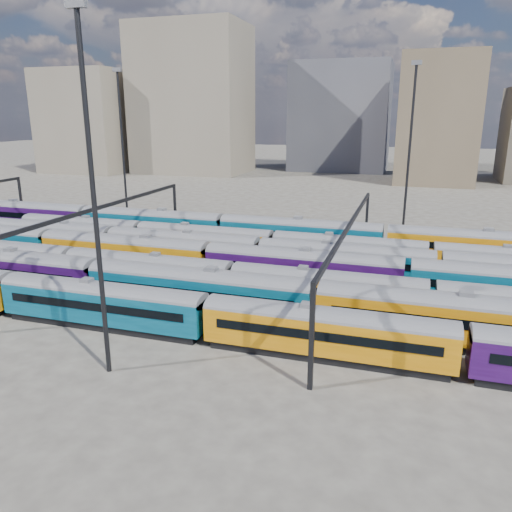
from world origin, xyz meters
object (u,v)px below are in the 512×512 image
(rake_1, at_px, (452,314))
(mast_2, at_px, (93,186))
(rake_2, at_px, (72,260))
(rake_0, at_px, (465,345))

(rake_1, bearing_deg, mast_2, -154.10)
(rake_2, relative_size, mast_2, 4.57)
(rake_2, xyz_separation_m, mast_2, (15.83, -17.00, 11.45))
(rake_0, xyz_separation_m, mast_2, (-25.34, -7.00, 11.36))
(rake_1, relative_size, rake_2, 0.96)
(rake_0, bearing_deg, rake_2, 166.35)
(rake_2, bearing_deg, rake_0, -13.65)
(rake_0, distance_m, rake_1, 5.05)
(rake_0, distance_m, rake_2, 42.37)
(rake_1, xyz_separation_m, rake_2, (-40.54, 5.00, -0.39))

